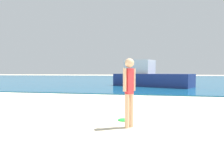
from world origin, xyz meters
name	(u,v)px	position (x,y,z in m)	size (l,w,h in m)	color
water	(141,78)	(0.00, 43.35, 0.03)	(160.00, 60.00, 0.06)	#14567F
person_standing	(129,88)	(1.68, 7.09, 0.86)	(0.25, 0.29, 1.52)	#DDAD84
frisbee	(124,120)	(1.47, 7.71, 0.01)	(0.29, 0.29, 0.03)	green
boat_near	(149,77)	(1.89, 19.74, 0.81)	(6.69, 4.59, 2.18)	navy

